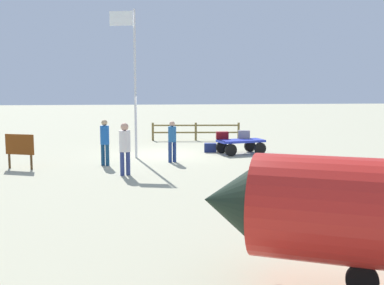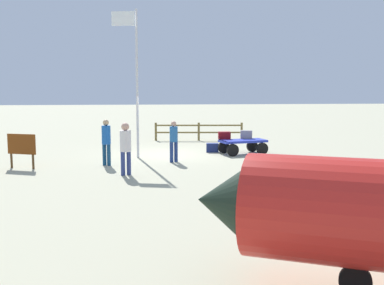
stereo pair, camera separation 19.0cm
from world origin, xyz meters
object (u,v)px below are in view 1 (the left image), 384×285
suitcase_dark (210,148)px  worker_trailing (105,139)px  worker_lead (172,139)px  flagpole (132,71)px  suitcase_tan (244,134)px  worker_supervisor (125,144)px  suitcase_navy (222,135)px  luggage_cart (240,144)px  signboard (20,147)px

suitcase_dark → worker_trailing: bearing=34.5°
worker_lead → flagpole: size_ratio=0.27×
worker_lead → suitcase_tan: bearing=-145.7°
worker_supervisor → suitcase_dark: bearing=-126.2°
suitcase_tan → suitcase_navy: (1.01, 0.11, -0.02)m
suitcase_dark → worker_lead: 3.27m
luggage_cart → suitcase_navy: suitcase_navy is taller
worker_lead → worker_trailing: bearing=11.0°
worker_supervisor → flagpole: 4.50m
worker_supervisor → signboard: (3.69, -1.64, -0.22)m
worker_lead → worker_supervisor: bearing=54.6°
suitcase_navy → flagpole: flagpole is taller
suitcase_tan → flagpole: bearing=12.0°
worker_supervisor → suitcase_tan: bearing=-137.1°
worker_trailing → signboard: (2.93, 0.32, -0.18)m
signboard → suitcase_tan: bearing=-160.5°
luggage_cart → worker_supervisor: 6.49m
worker_trailing → flagpole: bearing=-120.3°
suitcase_navy → suitcase_dark: (0.47, -0.35, -0.58)m
suitcase_tan → suitcase_dark: size_ratio=0.94×
suitcase_tan → suitcase_navy: bearing=6.2°
suitcase_tan → flagpole: (4.87, 1.04, 2.72)m
suitcase_navy → signboard: size_ratio=0.44×
luggage_cart → suitcase_dark: luggage_cart is taller
worker_lead → worker_trailing: 2.56m
worker_trailing → signboard: worker_trailing is taller
suitcase_navy → worker_lead: size_ratio=0.35×
luggage_cart → suitcase_navy: bearing=-28.7°
suitcase_navy → signboard: bearing=21.1°
suitcase_navy → flagpole: (3.87, 0.93, 2.74)m
flagpole → worker_supervisor: bearing=85.9°
suitcase_navy → suitcase_dark: suitcase_navy is taller
worker_trailing → worker_lead: bearing=-169.0°
suitcase_dark → flagpole: 4.92m
suitcase_tan → suitcase_navy: suitcase_tan is taller
suitcase_dark → flagpole: size_ratio=0.10×
luggage_cart → suitcase_tan: bearing=-119.2°
suitcase_navy → flagpole: bearing=13.5°
worker_trailing → flagpole: flagpole is taller
suitcase_tan → worker_lead: worker_lead is taller
luggage_cart → flagpole: flagpole is taller
luggage_cart → flagpole: size_ratio=0.36×
luggage_cart → worker_supervisor: (4.86, 4.26, 0.58)m
luggage_cart → signboard: bearing=17.0°
worker_supervisor → signboard: worker_supervisor is taller
suitcase_tan → worker_lead: size_ratio=0.35×
suitcase_dark → worker_lead: size_ratio=0.37×
worker_lead → worker_supervisor: worker_supervisor is taller
suitcase_tan → flagpole: size_ratio=0.09×
flagpole → signboard: bearing=27.8°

